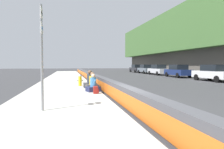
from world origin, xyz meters
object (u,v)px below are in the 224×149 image
(parked_car_fourth, at_px, (178,71))
(parked_car_midline, at_px, (158,70))
(seated_person_foreground, at_px, (93,86))
(seated_person_rear, at_px, (90,82))
(parked_car_farther, at_px, (137,68))
(parked_car_third, at_px, (213,73))
(seated_person_middle, at_px, (92,84))
(backpack, at_px, (96,90))
(route_sign_post, at_px, (42,50))
(fire_hydrant, at_px, (80,80))
(parked_car_far, at_px, (146,69))

(parked_car_fourth, relative_size, parked_car_midline, 1.00)
(seated_person_foreground, bearing_deg, seated_person_rear, -0.71)
(seated_person_foreground, bearing_deg, parked_car_farther, -24.41)
(parked_car_third, distance_m, parked_car_farther, 23.14)
(seated_person_middle, relative_size, seated_person_rear, 0.92)
(parked_car_fourth, bearing_deg, backpack, 135.31)
(route_sign_post, bearing_deg, seated_person_rear, -19.94)
(route_sign_post, xyz_separation_m, parked_car_midline, (22.42, -15.28, -1.35))
(fire_hydrant, distance_m, seated_person_middle, 2.29)
(route_sign_post, height_order, parked_car_farther, route_sign_post)
(parked_car_farther, bearing_deg, fire_hydrant, 152.00)
(parked_car_fourth, height_order, parked_car_farther, same)
(fire_hydrant, height_order, seated_person_rear, seated_person_rear)
(route_sign_post, distance_m, seated_person_rear, 6.99)
(route_sign_post, height_order, seated_person_rear, route_sign_post)
(seated_person_middle, bearing_deg, seated_person_rear, 2.10)
(parked_car_farther, bearing_deg, route_sign_post, 155.14)
(parked_car_farther, bearing_deg, parked_car_third, -179.99)
(fire_hydrant, distance_m, backpack, 4.10)
(backpack, height_order, parked_car_midline, parked_car_midline)
(seated_person_middle, xyz_separation_m, parked_car_fourth, (11.27, -12.94, 0.38))
(backpack, xyz_separation_m, parked_car_third, (6.80, -13.17, 0.53))
(seated_person_middle, bearing_deg, parked_car_far, -29.89)
(fire_hydrant, relative_size, parked_car_farther, 0.19)
(parked_car_third, relative_size, parked_car_farther, 1.01)
(route_sign_post, distance_m, parked_car_fourth, 22.60)
(fire_hydrant, distance_m, parked_car_far, 24.57)
(parked_car_fourth, bearing_deg, fire_hydrant, 123.75)
(parked_car_third, relative_size, parked_car_fourth, 1.01)
(fire_hydrant, height_order, parked_car_fourth, parked_car_fourth)
(parked_car_far, bearing_deg, parked_car_fourth, 179.67)
(seated_person_rear, distance_m, parked_car_midline, 20.64)
(route_sign_post, relative_size, fire_hydrant, 4.09)
(fire_hydrant, distance_m, parked_car_third, 14.04)
(backpack, height_order, parked_car_far, parked_car_far)
(seated_person_foreground, distance_m, parked_car_fourth, 17.86)
(seated_person_middle, xyz_separation_m, seated_person_rear, (1.05, 0.04, 0.03))
(route_sign_post, relative_size, backpack, 9.00)
(backpack, xyz_separation_m, parked_car_farther, (29.94, -13.16, 0.53))
(seated_person_middle, distance_m, parked_car_farther, 31.01)
(seated_person_middle, bearing_deg, parked_car_midline, -37.07)
(seated_person_middle, distance_m, parked_car_far, 26.10)
(fire_hydrant, xyz_separation_m, parked_car_farther, (25.90, -13.77, 0.27))
(fire_hydrant, relative_size, seated_person_rear, 0.74)
(seated_person_rear, xyz_separation_m, parked_car_fourth, (10.21, -12.98, 0.35))
(parked_car_third, relative_size, parked_car_midline, 1.01)
(seated_person_rear, bearing_deg, parked_car_far, -31.16)
(seated_person_rear, bearing_deg, fire_hydrant, 27.86)
(parked_car_third, bearing_deg, parked_car_far, 0.40)
(backpack, distance_m, parked_car_farther, 32.71)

